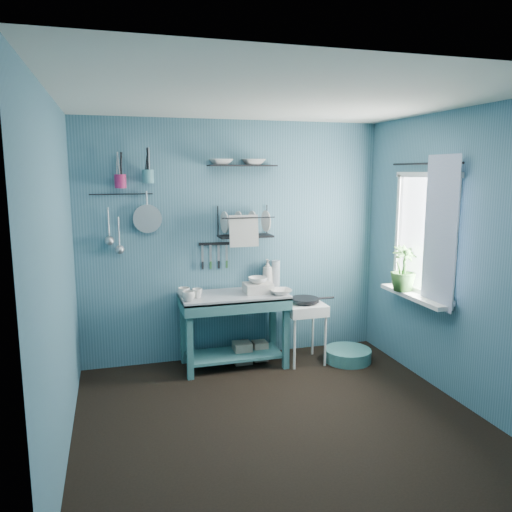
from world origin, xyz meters
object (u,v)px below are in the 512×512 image
object	(u,v)px
dish_rack	(245,222)
storage_tin_small	(260,351)
mug_mid	(197,293)
utensil_cup_magenta	(120,181)
frying_pan	(305,300)
floor_basin	(348,355)
mug_left	(189,296)
wash_tub	(258,288)
colander	(147,219)
work_counter	(234,330)
storage_tin_large	(242,353)
hotplate_stand	(304,333)
mug_right	(184,293)
water_bottle	(276,273)
soap_bottle	(267,273)
utensil_cup_teal	(148,176)
potted_plant	(403,268)

from	to	relation	value
dish_rack	storage_tin_small	size ratio (longest dim) A/B	2.75
mug_mid	utensil_cup_magenta	distance (m)	1.30
dish_rack	frying_pan	bearing A→B (deg)	-34.78
frying_pan	floor_basin	distance (m)	0.77
mug_left	utensil_cup_magenta	world-z (taller)	utensil_cup_magenta
wash_tub	colander	distance (m)	1.30
work_counter	frying_pan	size ratio (longest dim) A/B	3.58
work_counter	storage_tin_large	size ratio (longest dim) A/B	4.88
work_counter	utensil_cup_magenta	distance (m)	1.85
hotplate_stand	storage_tin_large	bearing A→B (deg)	161.56
work_counter	mug_left	distance (m)	0.66
work_counter	wash_tub	distance (m)	0.50
frying_pan	mug_right	bearing A→B (deg)	175.50
colander	storage_tin_small	distance (m)	1.81
dish_rack	colander	size ratio (longest dim) A/B	1.96
wash_tub	water_bottle	bearing A→B (deg)	41.63
colander	mug_mid	bearing A→B (deg)	-35.39
hotplate_stand	floor_basin	world-z (taller)	hotplate_stand
soap_bottle	storage_tin_small	size ratio (longest dim) A/B	1.49
work_counter	utensil_cup_teal	xyz separation A→B (m)	(-0.79, 0.21, 1.55)
wash_tub	soap_bottle	distance (m)	0.30
colander	storage_tin_large	distance (m)	1.69
mug_mid	hotplate_stand	size ratio (longest dim) A/B	0.16
mug_mid	hotplate_stand	world-z (taller)	mug_mid
frying_pan	utensil_cup_teal	size ratio (longest dim) A/B	2.31
work_counter	mug_right	distance (m)	0.66
dish_rack	wash_tub	bearing A→B (deg)	-76.33
mug_left	floor_basin	size ratio (longest dim) A/B	0.25
work_counter	hotplate_stand	size ratio (longest dim) A/B	1.69
hotplate_stand	colander	distance (m)	1.98
frying_pan	potted_plant	bearing A→B (deg)	-31.51
soap_bottle	wash_tub	bearing A→B (deg)	-127.69
work_counter	storage_tin_small	distance (m)	0.42
work_counter	water_bottle	distance (m)	0.77
potted_plant	wash_tub	bearing A→B (deg)	155.98
water_bottle	soap_bottle	bearing A→B (deg)	-168.69
hotplate_stand	mug_mid	bearing A→B (deg)	172.78
hotplate_stand	utensil_cup_teal	world-z (taller)	utensil_cup_teal
utensil_cup_teal	potted_plant	bearing A→B (deg)	-19.18
wash_tub	dish_rack	xyz separation A→B (m)	(-0.08, 0.18, 0.66)
mug_mid	colander	world-z (taller)	colander
frying_pan	colander	bearing A→B (deg)	167.48
storage_tin_large	floor_basin	size ratio (longest dim) A/B	0.45
potted_plant	mug_mid	bearing A→B (deg)	164.38
colander	potted_plant	bearing A→B (deg)	-19.69
water_bottle	floor_basin	distance (m)	1.15
soap_bottle	frying_pan	world-z (taller)	soap_bottle
mug_right	water_bottle	xyz separation A→B (m)	(1.02, 0.22, 0.09)
work_counter	colander	world-z (taller)	colander
mug_mid	dish_rack	bearing A→B (deg)	22.25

